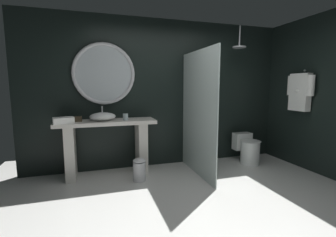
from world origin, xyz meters
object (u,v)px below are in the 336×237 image
round_wall_mirror (104,74)px  toilet (248,149)px  tissue_box (77,119)px  waste_bin (139,170)px  rain_shower_head (239,45)px  vessel_sink (103,116)px  folded_hand_towel (63,120)px  tumbler_cup (126,117)px  hanging_bathrobe (300,91)px

round_wall_mirror → toilet: (2.55, -0.38, -1.37)m
tissue_box → waste_bin: bearing=-25.5°
tissue_box → rain_shower_head: bearing=-1.9°
vessel_sink → tissue_box: size_ratio=2.91×
tissue_box → folded_hand_towel: (-0.18, -0.17, 0.01)m
tissue_box → folded_hand_towel: folded_hand_towel is taller
tissue_box → vessel_sink: bearing=-3.9°
rain_shower_head → toilet: size_ratio=0.69×
folded_hand_towel → vessel_sink: bearing=14.1°
vessel_sink → toilet: bearing=-3.4°
tumbler_cup → waste_bin: tumbler_cup is taller
folded_hand_towel → round_wall_mirror: bearing=31.0°
tumbler_cup → hanging_bathrobe: bearing=-10.4°
tumbler_cup → waste_bin: size_ratio=0.31×
folded_hand_towel → toilet: bearing=-0.2°
hanging_bathrobe → waste_bin: size_ratio=2.05×
round_wall_mirror → waste_bin: size_ratio=2.91×
tumbler_cup → tissue_box: tumbler_cup is taller
vessel_sink → rain_shower_head: 2.68m
hanging_bathrobe → folded_hand_towel: (-3.84, 0.45, -0.42)m
waste_bin → tissue_box: bearing=154.5°
tissue_box → rain_shower_head: 3.03m
tissue_box → toilet: 3.06m
vessel_sink → round_wall_mirror: round_wall_mirror is taller
round_wall_mirror → folded_hand_towel: round_wall_mirror is taller
tumbler_cup → round_wall_mirror: round_wall_mirror is taller
tumbler_cup → hanging_bathrobe: size_ratio=0.15×
tumbler_cup → rain_shower_head: rain_shower_head is taller
rain_shower_head → toilet: 1.90m
tumbler_cup → folded_hand_towel: (-0.91, -0.08, -0.01)m
rain_shower_head → waste_bin: bearing=-170.2°
vessel_sink → rain_shower_head: bearing=-1.5°
tissue_box → toilet: size_ratio=0.25×
tumbler_cup → tissue_box: 0.74m
tissue_box → waste_bin: size_ratio=0.40×
toilet → waste_bin: toilet is taller
hanging_bathrobe → waste_bin: 3.04m
tissue_box → folded_hand_towel: 0.24m
waste_bin → rain_shower_head: bearing=9.8°
toilet → rain_shower_head: bearing=157.3°
waste_bin → round_wall_mirror: bearing=125.6°
tumbler_cup → round_wall_mirror: 0.80m
tissue_box → tumbler_cup: bearing=-6.4°
vessel_sink → toilet: size_ratio=0.73×
vessel_sink → tumbler_cup: size_ratio=3.79×
hanging_bathrobe → waste_bin: bearing=175.9°
round_wall_mirror → waste_bin: bearing=-54.4°
vessel_sink → tissue_box: (-0.38, 0.03, -0.03)m
hanging_bathrobe → folded_hand_towel: size_ratio=2.51×
vessel_sink → toilet: 2.70m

